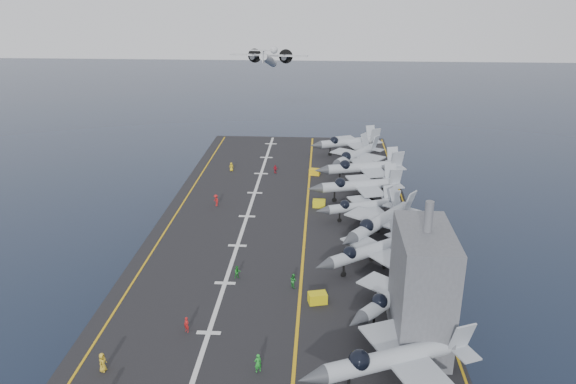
# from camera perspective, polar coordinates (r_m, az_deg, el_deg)

# --- Properties ---
(ground) EXTENTS (500.00, 500.00, 0.00)m
(ground) POSITION_cam_1_polar(r_m,az_deg,el_deg) (89.59, -0.16, -8.71)
(ground) COLOR #142135
(ground) RESTS_ON ground
(hull) EXTENTS (36.00, 90.00, 10.00)m
(hull) POSITION_cam_1_polar(r_m,az_deg,el_deg) (87.23, -0.16, -5.85)
(hull) COLOR #56595E
(hull) RESTS_ON ground
(flight_deck) EXTENTS (38.00, 92.00, 0.40)m
(flight_deck) POSITION_cam_1_polar(r_m,az_deg,el_deg) (85.01, -0.17, -2.72)
(flight_deck) COLOR black
(flight_deck) RESTS_ON hull
(foul_line) EXTENTS (0.35, 90.00, 0.02)m
(foul_line) POSITION_cam_1_polar(r_m,az_deg,el_deg) (84.80, 1.86, -2.64)
(foul_line) COLOR gold
(foul_line) RESTS_ON flight_deck
(landing_centerline) EXTENTS (0.50, 90.00, 0.02)m
(landing_centerline) POSITION_cam_1_polar(r_m,az_deg,el_deg) (85.50, -4.19, -2.48)
(landing_centerline) COLOR silver
(landing_centerline) RESTS_ON flight_deck
(deck_edge_port) EXTENTS (0.25, 90.00, 0.02)m
(deck_edge_port) POSITION_cam_1_polar(r_m,az_deg,el_deg) (87.60, -11.34, -2.26)
(deck_edge_port) COLOR gold
(deck_edge_port) RESTS_ON flight_deck
(deck_edge_stbd) EXTENTS (0.25, 90.00, 0.02)m
(deck_edge_stbd) POSITION_cam_1_polar(r_m,az_deg,el_deg) (85.83, 12.27, -2.84)
(deck_edge_stbd) COLOR gold
(deck_edge_stbd) RESTS_ON flight_deck
(island_superstructure) EXTENTS (5.00, 10.00, 15.00)m
(island_superstructure) POSITION_cam_1_polar(r_m,az_deg,el_deg) (55.41, 13.55, -8.16)
(island_superstructure) COLOR #56595E
(island_superstructure) RESTS_ON flight_deck
(fighter_jet_0) EXTENTS (19.21, 16.38, 5.64)m
(fighter_jet_0) POSITION_cam_1_polar(r_m,az_deg,el_deg) (52.22, 10.91, -16.02)
(fighter_jet_0) COLOR gray
(fighter_jet_0) RESTS_ON flight_deck
(fighter_jet_1) EXTENTS (16.56, 17.10, 4.98)m
(fighter_jet_1) POSITION_cam_1_polar(r_m,az_deg,el_deg) (61.79, 10.98, -10.05)
(fighter_jet_1) COLOR gray
(fighter_jet_1) RESTS_ON flight_deck
(fighter_jet_2) EXTENTS (17.43, 16.40, 5.04)m
(fighter_jet_2) POSITION_cam_1_polar(r_m,az_deg,el_deg) (70.33, 8.32, -5.81)
(fighter_jet_2) COLOR #9FA9B1
(fighter_jet_2) RESTS_ON flight_deck
(fighter_jet_3) EXTENTS (18.34, 19.51, 5.64)m
(fighter_jet_3) POSITION_cam_1_polar(r_m,az_deg,el_deg) (77.94, 9.39, -2.87)
(fighter_jet_3) COLOR #929CA2
(fighter_jet_3) RESTS_ON flight_deck
(fighter_jet_4) EXTENTS (15.13, 12.54, 4.50)m
(fighter_jet_4) POSITION_cam_1_polar(r_m,az_deg,el_deg) (84.24, 7.57, -1.34)
(fighter_jet_4) COLOR gray
(fighter_jet_4) RESTS_ON flight_deck
(fighter_jet_5) EXTENTS (17.54, 13.95, 5.34)m
(fighter_jet_5) POSITION_cam_1_polar(r_m,az_deg,el_deg) (91.49, 7.34, 0.78)
(fighter_jet_5) COLOR #A2AAB2
(fighter_jet_5) RESTS_ON flight_deck
(fighter_jet_6) EXTENTS (18.27, 14.59, 5.55)m
(fighter_jet_6) POSITION_cam_1_polar(r_m,az_deg,el_deg) (100.06, 7.73, 2.60)
(fighter_jet_6) COLOR #9EA6B0
(fighter_jet_6) RESTS_ON flight_deck
(fighter_jet_7) EXTENTS (17.09, 18.61, 5.38)m
(fighter_jet_7) POSITION_cam_1_polar(r_m,az_deg,el_deg) (107.03, 6.86, 3.81)
(fighter_jet_7) COLOR #949BA3
(fighter_jet_7) RESTS_ON flight_deck
(fighter_jet_8) EXTENTS (17.58, 14.83, 5.19)m
(fighter_jet_8) POSITION_cam_1_polar(r_m,az_deg,el_deg) (115.98, 6.21, 5.13)
(fighter_jet_8) COLOR gray
(fighter_jet_8) RESTS_ON flight_deck
(tow_cart_a) EXTENTS (2.28, 1.77, 1.21)m
(tow_cart_a) POSITION_cam_1_polar(r_m,az_deg,el_deg) (63.55, 3.02, -10.69)
(tow_cart_a) COLOR #D6C410
(tow_cart_a) RESTS_ON flight_deck
(tow_cart_b) EXTENTS (2.00, 1.34, 1.17)m
(tow_cart_b) POSITION_cam_1_polar(r_m,az_deg,el_deg) (88.73, 3.17, -1.16)
(tow_cart_b) COLOR yellow
(tow_cart_b) RESTS_ON flight_deck
(tow_cart_c) EXTENTS (2.10, 1.55, 1.14)m
(tow_cart_c) POSITION_cam_1_polar(r_m,az_deg,el_deg) (103.22, 2.72, 2.06)
(tow_cart_c) COLOR yellow
(tow_cart_c) RESTS_ON flight_deck
(crew_0) EXTENTS (0.95, 1.25, 1.89)m
(crew_0) POSITION_cam_1_polar(r_m,az_deg,el_deg) (56.34, -18.33, -16.09)
(crew_0) COLOR gold
(crew_0) RESTS_ON flight_deck
(crew_1) EXTENTS (1.22, 1.11, 1.69)m
(crew_1) POSITION_cam_1_polar(r_m,az_deg,el_deg) (59.62, -10.27, -13.12)
(crew_1) COLOR #B21919
(crew_1) RESTS_ON flight_deck
(crew_2) EXTENTS (1.14, 0.98, 1.61)m
(crew_2) POSITION_cam_1_polar(r_m,az_deg,el_deg) (68.37, -5.16, -8.12)
(crew_2) COLOR #1E9028
(crew_2) RESTS_ON flight_deck
(crew_3) EXTENTS (1.30, 1.36, 1.89)m
(crew_3) POSITION_cam_1_polar(r_m,az_deg,el_deg) (89.60, -7.32, -0.84)
(crew_3) COLOR #B21919
(crew_3) RESTS_ON flight_deck
(crew_4) EXTENTS (1.13, 0.97, 1.59)m
(crew_4) POSITION_cam_1_polar(r_m,az_deg,el_deg) (103.90, -1.29, 2.33)
(crew_4) COLOR red
(crew_4) RESTS_ON flight_deck
(crew_5) EXTENTS (1.07, 0.80, 1.64)m
(crew_5) POSITION_cam_1_polar(r_m,az_deg,el_deg) (105.70, -5.77, 2.57)
(crew_5) COLOR yellow
(crew_5) RESTS_ON flight_deck
(crew_6) EXTENTS (1.39, 1.26, 1.93)m
(crew_6) POSITION_cam_1_polar(r_m,az_deg,el_deg) (53.67, -3.07, -16.95)
(crew_6) COLOR green
(crew_6) RESTS_ON flight_deck
(crew_7) EXTENTS (1.20, 1.27, 1.77)m
(crew_7) POSITION_cam_1_polar(r_m,az_deg,el_deg) (66.21, 0.55, -8.98)
(crew_7) COLOR #268C33
(crew_7) RESTS_ON flight_deck
(transport_plane) EXTENTS (20.80, 15.35, 4.59)m
(transport_plane) POSITION_cam_1_polar(r_m,az_deg,el_deg) (142.71, -1.99, 13.26)
(transport_plane) COLOR #B9BABD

